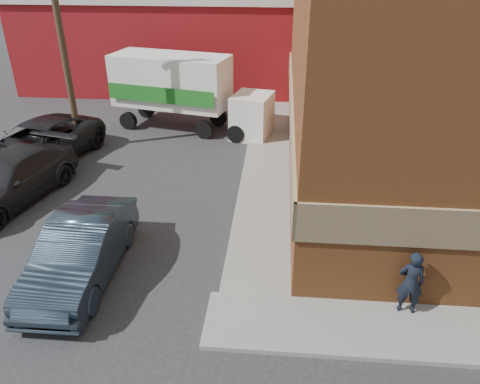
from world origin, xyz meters
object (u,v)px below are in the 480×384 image
(warehouse, at_px, (167,36))
(suv_b, at_px, (8,180))
(box_truck, at_px, (185,88))
(sedan, at_px, (81,251))
(suv_a, at_px, (38,144))
(man, at_px, (411,282))
(utility_pole, at_px, (61,34))

(warehouse, relative_size, suv_b, 2.97)
(warehouse, distance_m, box_truck, 8.70)
(warehouse, distance_m, sedan, 19.71)
(suv_a, bearing_deg, sedan, -41.37)
(man, distance_m, suv_b, 12.99)
(warehouse, height_order, box_truck, warehouse)
(utility_pole, xyz_separation_m, suv_b, (-0.49, -4.72, -3.95))
(man, bearing_deg, warehouse, -58.04)
(warehouse, xyz_separation_m, box_truck, (2.65, -8.24, -0.85))
(warehouse, relative_size, box_truck, 2.27)
(warehouse, height_order, suv_b, warehouse)
(suv_b, bearing_deg, suv_a, 111.99)
(sedan, xyz_separation_m, suv_a, (-4.49, 6.84, 0.02))
(sedan, distance_m, suv_a, 8.18)
(utility_pole, relative_size, man, 5.42)
(sedan, height_order, suv_b, suv_b)
(utility_pole, height_order, sedan, utility_pole)
(box_truck, bearing_deg, warehouse, 121.03)
(sedan, relative_size, suv_a, 0.82)
(suv_a, relative_size, box_truck, 0.82)
(utility_pole, distance_m, man, 15.38)
(sedan, height_order, box_truck, box_truck)
(sedan, height_order, suv_a, suv_a)
(man, distance_m, sedan, 8.18)
(suv_a, distance_m, box_truck, 6.84)
(man, xyz_separation_m, suv_b, (-12.18, 4.53, -0.15))
(utility_pole, bearing_deg, suv_b, -95.94)
(box_truck, bearing_deg, suv_b, -108.58)
(man, relative_size, box_truck, 0.23)
(warehouse, height_order, suv_a, warehouse)
(man, height_order, box_truck, box_truck)
(warehouse, xyz_separation_m, utility_pole, (-1.50, -11.00, 1.93))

